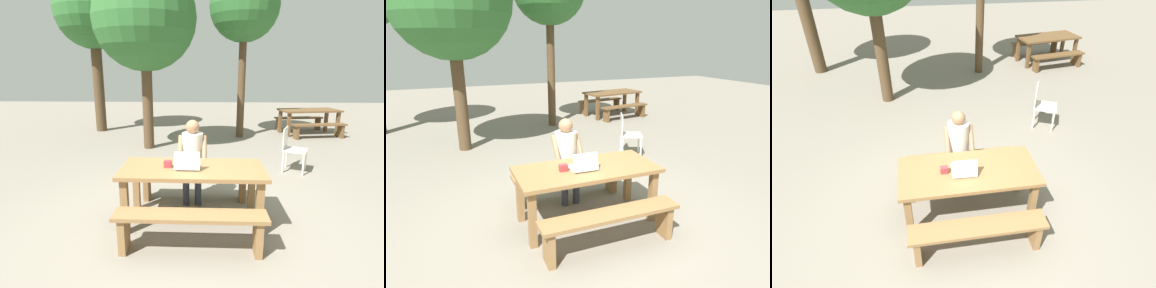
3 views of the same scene
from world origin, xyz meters
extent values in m
plane|color=gray|center=(0.00, 0.00, 0.00)|extent=(30.00, 30.00, 0.00)
cube|color=olive|center=(0.00, 0.00, 0.74)|extent=(1.84, 0.85, 0.05)
cube|color=olive|center=(-0.82, -0.32, 0.36)|extent=(0.09, 0.09, 0.72)
cube|color=olive|center=(0.82, -0.32, 0.36)|extent=(0.09, 0.09, 0.72)
cube|color=olive|center=(-0.82, 0.32, 0.36)|extent=(0.09, 0.09, 0.72)
cube|color=olive|center=(0.82, 0.32, 0.36)|extent=(0.09, 0.09, 0.72)
cube|color=olive|center=(0.00, -0.70, 0.45)|extent=(1.69, 0.30, 0.05)
cube|color=olive|center=(-0.74, -0.70, 0.21)|extent=(0.08, 0.24, 0.43)
cube|color=olive|center=(0.74, -0.70, 0.21)|extent=(0.08, 0.24, 0.43)
cube|color=olive|center=(0.00, 0.70, 0.45)|extent=(1.69, 0.30, 0.05)
cube|color=olive|center=(-0.74, 0.70, 0.21)|extent=(0.08, 0.24, 0.43)
cube|color=olive|center=(0.74, 0.70, 0.21)|extent=(0.08, 0.24, 0.43)
cube|color=white|center=(-0.06, 0.02, 0.78)|extent=(0.33, 0.24, 0.02)
cube|color=white|center=(-0.07, -0.13, 0.89)|extent=(0.32, 0.09, 0.22)
cube|color=black|center=(-0.07, -0.12, 0.89)|extent=(0.30, 0.08, 0.20)
cube|color=#993338|center=(-0.32, 0.00, 0.81)|extent=(0.10, 0.07, 0.09)
cylinder|color=#333847|center=(-0.12, 0.52, 0.24)|extent=(0.10, 0.10, 0.47)
cylinder|color=#333847|center=(0.06, 0.52, 0.24)|extent=(0.10, 0.10, 0.47)
cube|color=#333847|center=(-0.03, 0.61, 0.51)|extent=(0.28, 0.28, 0.12)
cylinder|color=silver|center=(-0.03, 0.70, 0.81)|extent=(0.32, 0.32, 0.52)
cylinder|color=#936B4C|center=(-0.21, 0.60, 0.84)|extent=(0.07, 0.32, 0.41)
cylinder|color=#936B4C|center=(0.15, 0.60, 0.84)|extent=(0.07, 0.32, 0.41)
sphere|color=#936B4C|center=(-0.03, 0.70, 1.17)|extent=(0.21, 0.21, 0.21)
cube|color=silver|center=(1.95, 2.12, 0.44)|extent=(0.58, 0.58, 0.02)
cube|color=silver|center=(1.76, 2.21, 0.66)|extent=(0.20, 0.41, 0.42)
cylinder|color=silver|center=(2.05, 1.87, 0.22)|extent=(0.04, 0.04, 0.43)
cylinder|color=silver|center=(2.21, 2.22, 0.22)|extent=(0.04, 0.04, 0.43)
cylinder|color=silver|center=(1.70, 2.03, 0.22)|extent=(0.04, 0.04, 0.43)
cylinder|color=silver|center=(1.86, 2.38, 0.22)|extent=(0.04, 0.04, 0.43)
cube|color=brown|center=(3.42, 5.76, 0.75)|extent=(1.89, 1.12, 0.05)
cube|color=brown|center=(2.69, 5.32, 0.36)|extent=(0.10, 0.10, 0.73)
cube|color=brown|center=(4.25, 5.57, 0.36)|extent=(0.10, 0.10, 0.73)
cube|color=brown|center=(2.59, 5.95, 0.36)|extent=(0.10, 0.10, 0.73)
cube|color=brown|center=(4.14, 6.21, 0.36)|extent=(0.10, 0.10, 0.73)
cube|color=brown|center=(3.52, 5.12, 0.41)|extent=(1.63, 0.56, 0.05)
cube|color=brown|center=(2.84, 5.00, 0.20)|extent=(0.12, 0.25, 0.39)
cube|color=brown|center=(4.21, 5.23, 0.20)|extent=(0.12, 0.25, 0.39)
cube|color=brown|center=(3.31, 6.41, 0.41)|extent=(1.63, 0.56, 0.05)
cube|color=brown|center=(2.62, 6.29, 0.20)|extent=(0.12, 0.25, 0.39)
cube|color=brown|center=(4.00, 6.52, 0.20)|extent=(0.12, 0.25, 0.39)
cylinder|color=#4C3823|center=(1.22, 5.27, 1.55)|extent=(0.21, 0.21, 3.10)
sphere|color=#2D662D|center=(1.22, 5.27, 3.68)|extent=(1.93, 1.93, 1.93)
cylinder|color=#4C3823|center=(-3.27, 6.03, 1.53)|extent=(0.33, 0.33, 3.06)
sphere|color=#2D662D|center=(-3.27, 6.03, 3.77)|extent=(2.35, 2.35, 2.35)
cylinder|color=#4C3823|center=(-1.28, 3.86, 1.21)|extent=(0.26, 0.26, 2.42)
sphere|color=#2D662D|center=(-1.28, 3.86, 3.17)|extent=(2.47, 2.47, 2.47)
camera|label=1|loc=(0.14, -3.67, 2.00)|focal=28.03mm
camera|label=2|loc=(-1.61, -3.65, 2.33)|focal=30.94mm
camera|label=3|loc=(-0.57, -3.14, 3.39)|focal=29.11mm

